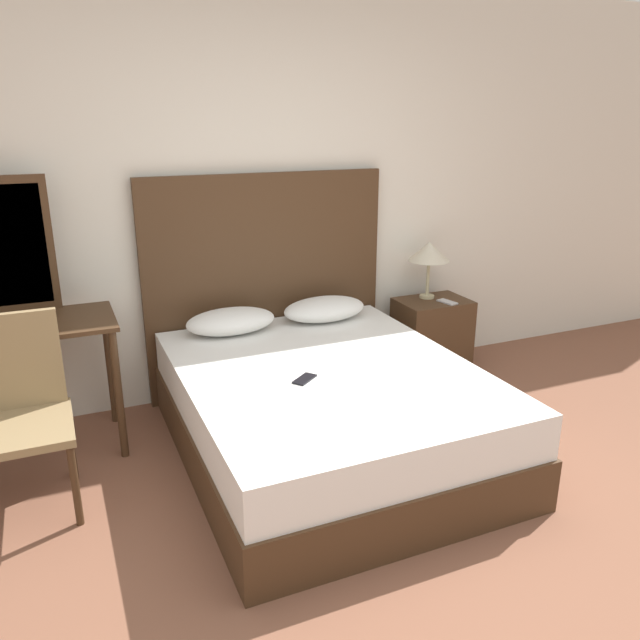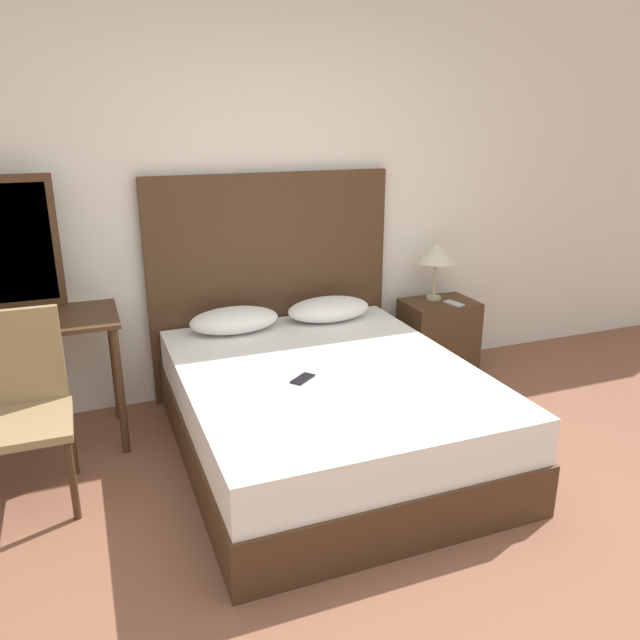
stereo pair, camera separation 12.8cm
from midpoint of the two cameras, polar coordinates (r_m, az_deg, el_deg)
The scene contains 13 objects.
ground_plane at distance 2.80m, azimuth 9.56°, elevation -23.69°, with size 16.00×16.00×0.00m, color brown.
wall_back at distance 4.22m, azimuth -5.58°, elevation 11.25°, with size 10.00×0.06×2.70m.
bed at distance 3.58m, azimuth 1.62°, elevation -8.31°, with size 1.59×1.97×0.52m.
headboard at distance 4.29m, azimuth -3.58°, elevation 3.27°, with size 1.67×0.05×1.50m.
pillow_left at distance 4.03m, azimuth -6.94°, elevation -0.02°, with size 0.58×0.32×0.16m.
pillow_right at distance 4.23m, azimuth 1.68°, elevation 1.00°, with size 0.58×0.32×0.16m.
phone_on_bed at distance 3.32m, azimuth -0.48°, elevation -5.40°, with size 0.16×0.15×0.01m.
nightstand at distance 4.71m, azimuth 11.47°, elevation -1.63°, with size 0.51×0.37×0.57m.
table_lamp at distance 4.60m, azimuth 11.37°, elevation 5.97°, with size 0.30×0.30×0.42m.
phone_on_nightstand at distance 4.58m, azimuth 12.92°, elevation 1.49°, with size 0.10×0.16×0.01m.
vanity_desk at distance 3.80m, azimuth -24.92°, elevation -1.91°, with size 1.06×0.55×0.78m.
vanity_mirror at distance 3.92m, azimuth -25.76°, elevation 6.28°, with size 0.54×0.03×0.77m.
chair at distance 3.39m, azimuth -25.17°, elevation -6.55°, with size 0.51×0.49×0.96m.
Camera 2 is at (-1.08, -1.78, 1.86)m, focal length 35.00 mm.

